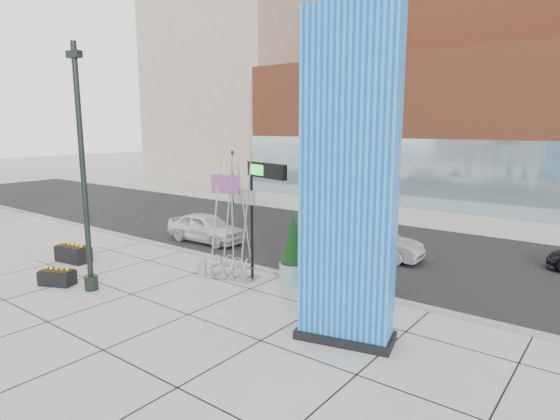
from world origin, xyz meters
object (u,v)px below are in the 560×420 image
Objects in this scene: overhead_street_sign at (267,180)px; car_silver_mid at (376,243)px; blue_pylon at (349,187)px; car_white_west at (206,228)px; public_art_sculpture at (233,247)px; lamp_post at (85,193)px; concrete_bollard at (202,268)px.

overhead_street_sign is 1.10× the size of car_silver_mid.
blue_pylon is 2.04× the size of car_white_west.
public_art_sculpture is 3.14m from overhead_street_sign.
lamp_post reaches higher than public_art_sculpture.
concrete_bollard is at bearing 59.99° from lamp_post.
car_white_west is at bearing 170.07° from overhead_street_sign.
blue_pylon is at bearing -118.04° from car_white_west.
overhead_street_sign reaches higher than car_white_west.
overhead_street_sign reaches higher than concrete_bollard.
car_white_west is at bearing 104.00° from lamp_post.
car_silver_mid is at bearing -75.12° from car_white_west.
blue_pylon is 7.31m from public_art_sculpture.
concrete_bollard is 0.17× the size of car_silver_mid.
concrete_bollard is 0.15× the size of overhead_street_sign.
car_white_west reaches higher than concrete_bollard.
public_art_sculpture is 1.52m from concrete_bollard.
overhead_street_sign is 6.66m from car_silver_mid.
car_white_west is at bearing 140.64° from blue_pylon.
overhead_street_sign is at bearing 158.71° from car_silver_mid.
lamp_post is 1.89× the size of public_art_sculpture.
blue_pylon reaches higher than concrete_bollard.
car_white_west is (-1.88, 7.55, -2.82)m from lamp_post.
concrete_bollard is (2.05, 3.55, -3.22)m from lamp_post.
overhead_street_sign reaches higher than car_silver_mid.
overhead_street_sign is 1.05× the size of car_white_west.
car_white_west is at bearing 134.57° from concrete_bollard.
concrete_bollard is at bearing 155.23° from blue_pylon.
blue_pylon is 9.27m from car_silver_mid.
overhead_street_sign is (4.61, 4.57, 0.38)m from lamp_post.
car_white_west is at bearing 134.83° from public_art_sculpture.
overhead_street_sign is at bearing 139.12° from blue_pylon.
car_white_west reaches higher than car_silver_mid.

